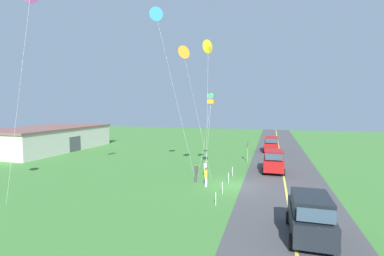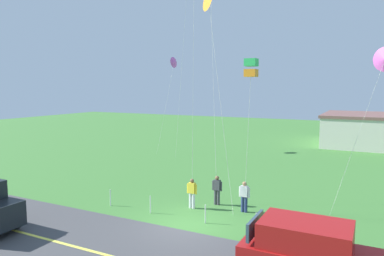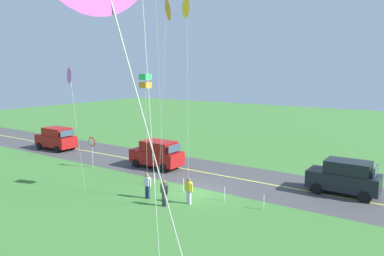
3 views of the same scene
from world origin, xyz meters
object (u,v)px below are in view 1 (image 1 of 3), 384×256
object	(u,v)px
person_adult_near	(196,173)
stop_sign	(248,147)
kite_green_far	(212,98)
car_parked_west_near	(310,216)
person_adult_companion	(205,169)
kite_pink_drift	(184,53)
kite_blue_mid	(211,99)
car_parked_east_far	(271,144)
kite_yellow_high	(208,47)
warehouse_distant	(48,138)
kite_red_low	(156,15)
car_suv_foreground	(274,161)
person_child_watcher	(206,176)

from	to	relation	value
person_adult_near	stop_sign	bearing A→B (deg)	143.50
kite_green_far	car_parked_west_near	bearing A→B (deg)	-152.18
person_adult_companion	kite_pink_drift	xyz separation A→B (m)	(-2.64, 1.26, 10.14)
kite_blue_mid	person_adult_companion	bearing A→B (deg)	131.62
person_adult_companion	kite_pink_drift	world-z (taller)	kite_pink_drift
car_parked_east_far	kite_yellow_high	xyz separation A→B (m)	(-19.65, 5.04, 10.23)
stop_sign	kite_blue_mid	xyz separation A→B (m)	(-8.28, 2.69, 5.50)
person_adult_near	warehouse_distant	xyz separation A→B (m)	(11.38, 26.65, 0.89)
person_adult_companion	warehouse_distant	size ratio (longest dim) A/B	0.09
kite_red_low	kite_green_far	bearing A→B (deg)	-15.11
person_adult_companion	car_parked_east_far	bearing A→B (deg)	0.22
kite_red_low	car_parked_east_far	bearing A→B (deg)	-23.81
car_parked_west_near	kite_blue_mid	size ratio (longest dim) A/B	0.57
car_suv_foreground	kite_green_far	size ratio (longest dim) A/B	0.54
person_child_watcher	kite_yellow_high	distance (m)	10.52
car_parked_west_near	kite_yellow_high	distance (m)	14.50
warehouse_distant	car_suv_foreground	bearing A→B (deg)	-99.33
car_parked_east_far	kite_yellow_high	distance (m)	22.72
stop_sign	person_adult_near	distance (m)	11.01
kite_yellow_high	person_child_watcher	bearing A→B (deg)	147.45
car_parked_west_near	kite_green_far	world-z (taller)	kite_green_far
person_child_watcher	warehouse_distant	size ratio (longest dim) A/B	0.09
kite_blue_mid	kite_yellow_high	size ratio (longest dim) A/B	0.65
car_suv_foreground	kite_yellow_high	xyz separation A→B (m)	(-6.72, 5.30, 10.23)
person_child_watcher	kite_green_far	xyz separation A→B (m)	(8.70, 1.39, 6.72)
stop_sign	warehouse_distant	world-z (taller)	warehouse_distant
stop_sign	kite_yellow_high	xyz separation A→B (m)	(-11.16, 2.33, 9.58)
car_parked_west_near	kite_red_low	size ratio (longest dim) A/B	0.30
car_suv_foreground	car_parked_west_near	world-z (taller)	same
person_child_watcher	car_parked_east_far	bearing A→B (deg)	70.01
person_adult_companion	person_child_watcher	bearing A→B (deg)	-146.79
stop_sign	person_adult_near	bearing A→B (deg)	161.00
kite_green_far	kite_yellow_high	bearing A→B (deg)	-170.06
stop_sign	person_child_watcher	distance (m)	11.62
car_suv_foreground	kite_yellow_high	size ratio (longest dim) A/B	0.37
stop_sign	person_adult_near	size ratio (longest dim) A/B	1.60
person_adult_near	kite_blue_mid	xyz separation A→B (m)	(2.09, -0.88, 6.44)
car_parked_west_near	kite_yellow_high	size ratio (longest dim) A/B	0.37
person_child_watcher	kite_yellow_high	world-z (taller)	kite_yellow_high
car_parked_west_near	kite_pink_drift	world-z (taller)	kite_pink_drift
person_adult_near	kite_green_far	bearing A→B (deg)	164.39
kite_red_low	kite_yellow_high	size ratio (longest dim) A/B	1.22
car_suv_foreground	kite_red_low	distance (m)	17.63
car_parked_west_near	person_child_watcher	size ratio (longest dim) A/B	2.75
kite_blue_mid	kite_pink_drift	distance (m)	5.05
kite_blue_mid	car_suv_foreground	bearing A→B (deg)	-55.86
kite_red_low	warehouse_distant	xyz separation A→B (m)	(13.16, 23.82, -12.19)
person_adult_near	kite_blue_mid	distance (m)	6.83
car_parked_east_far	person_adult_near	distance (m)	19.87
car_parked_west_near	kite_blue_mid	distance (m)	14.15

